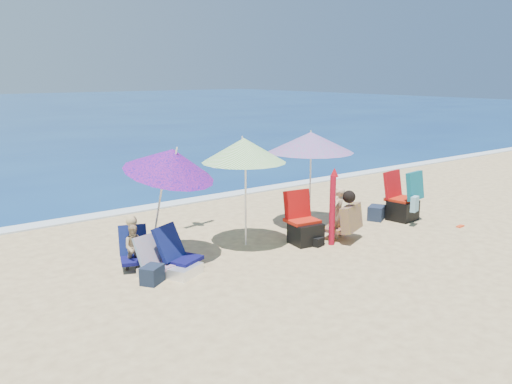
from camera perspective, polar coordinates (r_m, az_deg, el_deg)
ground at (r=9.90m, az=4.94°, el=-7.00°), size 120.00×120.00×0.00m
foam at (r=13.93m, az=-9.30°, el=-1.31°), size 120.00×0.50×0.04m
umbrella_turquoise at (r=11.62m, az=5.73°, el=5.19°), size 1.85×1.85×2.08m
umbrella_striped at (r=10.21m, az=-1.27°, el=4.37°), size 1.87×1.87×2.12m
umbrella_blue at (r=9.50m, az=-8.87°, el=3.15°), size 2.06×2.10×2.17m
furled_umbrella at (r=10.56m, az=7.99°, el=-1.14°), size 0.18×0.17×1.51m
chair_navy at (r=9.24m, az=-8.06°, el=-7.15°), size 0.84×0.93×0.78m
chair_rainbow at (r=9.21m, az=-10.52°, el=-7.54°), size 0.59×0.67×0.64m
camp_chair_left at (r=10.73m, az=5.03°, el=-3.76°), size 0.65×0.71×1.01m
camp_chair_right at (r=12.75m, az=15.15°, el=-1.04°), size 0.76×1.01×1.14m
person_center at (r=11.01m, az=9.09°, el=-2.37°), size 0.79×0.88×1.04m
person_left at (r=9.50m, az=-12.55°, el=-5.54°), size 0.68×0.81×0.88m
bag_navy_a at (r=8.90m, az=-10.76°, el=-8.45°), size 0.45×0.42×0.28m
bag_tan at (r=11.11m, az=6.00°, el=-4.29°), size 0.27×0.23×0.20m
bag_navy_b at (r=12.69m, az=12.43°, el=-2.13°), size 0.53×0.48×0.32m
bag_black_b at (r=10.62m, az=6.48°, el=-5.18°), size 0.26×0.20×0.17m
orange_item at (r=12.66m, az=20.51°, el=-3.36°), size 0.22×0.12×0.03m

